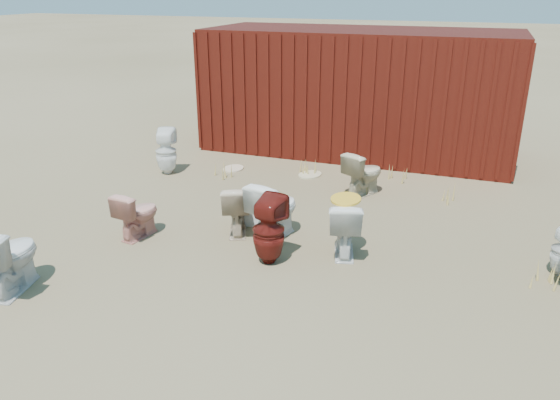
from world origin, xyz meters
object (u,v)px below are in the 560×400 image
(toilet_front_c, at_px, (274,209))
(toilet_front_maroon, at_px, (269,230))
(shipping_container, at_px, (359,91))
(toilet_back_a, at_px, (166,151))
(toilet_front_pink, at_px, (137,214))
(toilet_front_a, at_px, (9,257))
(toilet_back_yellowlid, at_px, (344,227))
(toilet_back_beige_left, at_px, (237,208))
(toilet_back_beige_right, at_px, (364,173))
(loose_tank, at_px, (253,213))

(toilet_front_c, height_order, toilet_front_maroon, toilet_front_maroon)
(shipping_container, relative_size, toilet_back_a, 7.28)
(shipping_container, distance_m, toilet_front_pink, 5.59)
(toilet_front_a, bearing_deg, toilet_back_yellowlid, -159.71)
(toilet_back_beige_left, distance_m, toilet_back_beige_right, 2.43)
(toilet_front_maroon, distance_m, toilet_back_beige_right, 2.78)
(shipping_container, relative_size, toilet_front_maroon, 6.96)
(toilet_front_pink, distance_m, toilet_back_beige_right, 3.64)
(toilet_back_beige_left, bearing_deg, toilet_front_maroon, 114.95)
(toilet_front_c, distance_m, toilet_front_maroon, 0.74)
(toilet_back_beige_right, bearing_deg, toilet_front_a, 83.74)
(loose_tank, bearing_deg, toilet_back_beige_right, 46.55)
(toilet_front_pink, relative_size, loose_tank, 1.31)
(toilet_front_maroon, relative_size, toilet_back_beige_left, 1.22)
(toilet_front_a, relative_size, toilet_back_beige_right, 1.13)
(toilet_front_pink, xyz_separation_m, toilet_back_yellowlid, (2.74, 0.46, 0.04))
(toilet_front_a, xyz_separation_m, toilet_back_beige_right, (3.03, 4.31, -0.05))
(toilet_front_c, relative_size, toilet_back_a, 0.98)
(shipping_container, relative_size, toilet_back_beige_left, 8.52)
(shipping_container, distance_m, toilet_front_maroon, 5.36)
(toilet_front_a, xyz_separation_m, toilet_back_yellowlid, (3.25, 2.15, -0.04))
(toilet_front_c, height_order, toilet_back_beige_right, toilet_front_c)
(toilet_back_a, relative_size, loose_tank, 1.65)
(toilet_front_a, bearing_deg, shipping_container, -121.84)
(toilet_front_a, height_order, toilet_front_c, toilet_front_a)
(shipping_container, height_order, toilet_front_pink, shipping_container)
(toilet_front_pink, bearing_deg, toilet_front_maroon, -173.37)
(toilet_back_yellowlid, bearing_deg, toilet_front_maroon, 19.13)
(toilet_back_beige_left, bearing_deg, loose_tank, -131.98)
(toilet_front_pink, bearing_deg, loose_tank, -136.30)
(shipping_container, height_order, toilet_back_beige_right, shipping_container)
(toilet_back_a, relative_size, toilet_back_beige_right, 1.14)
(toilet_back_yellowlid, bearing_deg, toilet_back_beige_right, -99.32)
(shipping_container, distance_m, toilet_back_beige_left, 4.74)
(toilet_front_maroon, height_order, toilet_back_a, toilet_front_maroon)
(toilet_front_maroon, height_order, toilet_back_beige_right, toilet_front_maroon)
(toilet_front_pink, distance_m, toilet_front_maroon, 1.94)
(shipping_container, relative_size, toilet_front_c, 7.44)
(toilet_back_a, bearing_deg, shipping_container, -154.55)
(toilet_back_a, xyz_separation_m, toilet_back_beige_left, (2.24, -1.87, -0.06))
(toilet_front_a, bearing_deg, toilet_back_beige_right, -138.23)
(toilet_front_a, relative_size, toilet_front_maroon, 0.94)
(loose_tank, bearing_deg, toilet_back_a, 137.82)
(toilet_front_a, height_order, toilet_back_beige_right, toilet_front_a)
(toilet_front_maroon, bearing_deg, toilet_front_pink, 6.13)
(toilet_front_maroon, xyz_separation_m, loose_tank, (-0.62, 0.99, -0.26))
(shipping_container, distance_m, loose_tank, 4.46)
(toilet_front_c, bearing_deg, toilet_back_beige_right, -96.94)
(toilet_front_c, bearing_deg, shipping_container, -76.66)
(loose_tank, bearing_deg, toilet_front_pink, -154.10)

